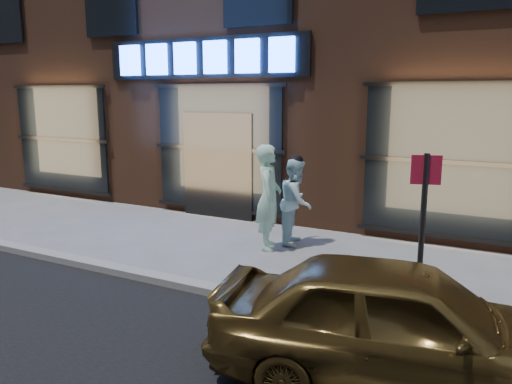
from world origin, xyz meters
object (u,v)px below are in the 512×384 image
at_px(man_bowtie, 269,197).
at_px(sign_post, 422,225).
at_px(gold_sedan, 402,325).
at_px(man_cap, 296,201).

distance_m(man_bowtie, sign_post, 3.65).
relative_size(man_bowtie, gold_sedan, 0.52).
bearing_deg(sign_post, man_bowtie, 128.75).
relative_size(man_bowtie, sign_post, 0.90).
relative_size(man_cap, gold_sedan, 0.44).
height_order(gold_sedan, sign_post, sign_post).
distance_m(man_bowtie, gold_sedan, 4.60).
bearing_deg(man_cap, man_bowtie, 136.41).
distance_m(man_cap, sign_post, 3.75).
bearing_deg(man_cap, gold_sedan, -157.43).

